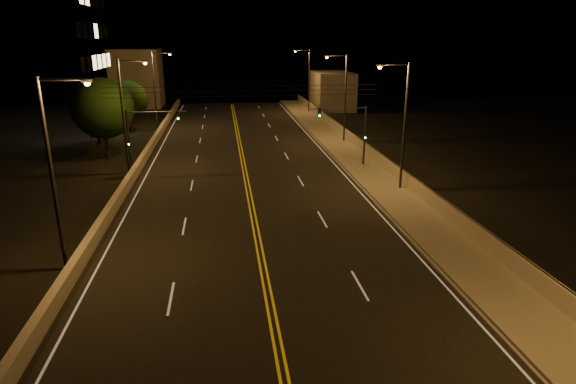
{
  "coord_description": "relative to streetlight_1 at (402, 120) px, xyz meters",
  "views": [
    {
      "loc": [
        -1.78,
        -9.71,
        11.52
      ],
      "look_at": [
        2.0,
        18.0,
        2.5
      ],
      "focal_mm": 30.0,
      "sensor_mm": 36.0,
      "label": 1
    }
  ],
  "objects": [
    {
      "name": "traffic_signal_left",
      "position": [
        -20.29,
        7.44,
        -1.97
      ],
      "size": [
        5.11,
        0.31,
        5.7
      ],
      "color": "#2D2D33",
      "rests_on": "ground"
    },
    {
      "name": "streetlight_5",
      "position": [
        -21.47,
        8.19,
        0.0
      ],
      "size": [
        2.55,
        0.28,
        9.79
      ],
      "color": "#2D2D33",
      "rests_on": "ground"
    },
    {
      "name": "overhead_wires",
      "position": [
        -11.54,
        4.73,
        1.79
      ],
      "size": [
        22.0,
        0.03,
        0.83
      ],
      "color": "black"
    },
    {
      "name": "road",
      "position": [
        -11.54,
        -4.77,
        -5.6
      ],
      "size": [
        18.0,
        120.0,
        0.02
      ],
      "primitive_type": "cube",
      "color": "black",
      "rests_on": "ground"
    },
    {
      "name": "curb",
      "position": [
        -2.61,
        -4.77,
        -5.54
      ],
      "size": [
        0.14,
        120.0,
        0.15
      ],
      "primitive_type": "cube",
      "color": "gray",
      "rests_on": "ground"
    },
    {
      "name": "sidewalk",
      "position": [
        -0.74,
        -4.77,
        -5.46
      ],
      "size": [
        3.6,
        120.0,
        0.3
      ],
      "primitive_type": "cube",
      "color": "gray",
      "rests_on": "ground"
    },
    {
      "name": "parapet_rail",
      "position": [
        0.91,
        -4.77,
        -4.28
      ],
      "size": [
        0.06,
        120.0,
        0.06
      ],
      "primitive_type": "cylinder",
      "rotation": [
        1.57,
        0.0,
        0.0
      ],
      "color": "black",
      "rests_on": "parapet_wall"
    },
    {
      "name": "tree_2",
      "position": [
        -24.98,
        29.47,
        -1.53
      ],
      "size": [
        4.78,
        4.78,
        6.48
      ],
      "color": "black",
      "rests_on": "ground"
    },
    {
      "name": "streetlight_4",
      "position": [
        -21.47,
        -10.44,
        0.0
      ],
      "size": [
        2.55,
        0.28,
        9.79
      ],
      "color": "#2D2D33",
      "rests_on": "ground"
    },
    {
      "name": "traffic_signal_right",
      "position": [
        -1.58,
        7.44,
        -1.97
      ],
      "size": [
        5.11,
        0.31,
        5.7
      ],
      "color": "#2D2D33",
      "rests_on": "ground"
    },
    {
      "name": "streetlight_2",
      "position": [
        0.0,
        18.06,
        0.0
      ],
      "size": [
        2.55,
        0.28,
        9.79
      ],
      "color": "#2D2D33",
      "rests_on": "ground"
    },
    {
      "name": "streetlight_1",
      "position": [
        0.0,
        0.0,
        0.0
      ],
      "size": [
        2.55,
        0.28,
        9.79
      ],
      "color": "#2D2D33",
      "rests_on": "ground"
    },
    {
      "name": "distant_building_left",
      "position": [
        -27.54,
        52.57,
        -0.8
      ],
      "size": [
        8.0,
        8.0,
        9.64
      ],
      "primitive_type": "cube",
      "color": "gray",
      "rests_on": "ground"
    },
    {
      "name": "streetlight_6",
      "position": [
        -21.47,
        29.26,
        0.0
      ],
      "size": [
        2.55,
        0.28,
        9.79
      ],
      "color": "#2D2D33",
      "rests_on": "ground"
    },
    {
      "name": "jersey_barrier",
      "position": [
        -21.05,
        -4.77,
        -5.18
      ],
      "size": [
        0.45,
        120.0,
        0.86
      ],
      "primitive_type": "cube",
      "color": "#A69C8A",
      "rests_on": "ground"
    },
    {
      "name": "tree_0",
      "position": [
        -24.7,
        13.94,
        -0.63
      ],
      "size": [
        5.83,
        5.83,
        7.91
      ],
      "color": "black",
      "rests_on": "ground"
    },
    {
      "name": "streetlight_3",
      "position": [
        0.0,
        40.77,
        0.0
      ],
      "size": [
        2.55,
        0.28,
        9.79
      ],
      "color": "#2D2D33",
      "rests_on": "ground"
    },
    {
      "name": "lane_markings",
      "position": [
        -11.54,
        -4.84,
        -5.59
      ],
      "size": [
        17.32,
        116.0,
        0.0
      ],
      "color": "silver",
      "rests_on": "road"
    },
    {
      "name": "distant_building_right",
      "position": [
        4.96,
        45.26,
        -2.6
      ],
      "size": [
        6.0,
        10.0,
        6.04
      ],
      "primitive_type": "cube",
      "color": "gray",
      "rests_on": "ground"
    },
    {
      "name": "tree_1",
      "position": [
        -27.19,
        21.16,
        -1.09
      ],
      "size": [
        5.3,
        5.3,
        7.18
      ],
      "color": "black",
      "rests_on": "ground"
    },
    {
      "name": "parapet_wall",
      "position": [
        0.91,
        -4.77,
        -4.81
      ],
      "size": [
        0.3,
        120.0,
        1.0
      ],
      "primitive_type": "cube",
      "color": "#A69C8A",
      "rests_on": "sidewalk"
    }
  ]
}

